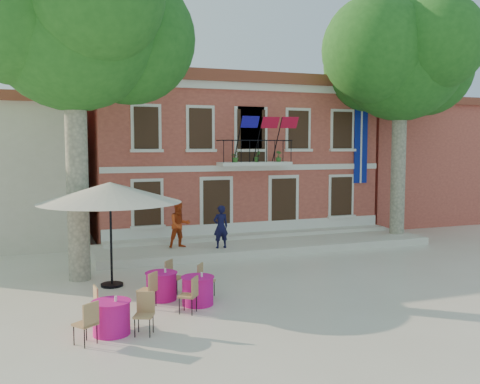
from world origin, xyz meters
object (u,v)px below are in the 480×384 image
plane_tree_west (73,23)px  cafe_table_0 (161,285)px  plane_tree_east (401,59)px  cafe_table_2 (111,316)px  patio_umbrella (110,193)px  pedestrian_navy (221,227)px  pedestrian_orange (180,225)px  cafe_table_1 (198,289)px

plane_tree_west → cafe_table_0: 8.44m
plane_tree_east → cafe_table_2: 17.57m
patio_umbrella → cafe_table_0: size_ratio=2.53×
plane_tree_west → cafe_table_0: size_ratio=6.42×
cafe_table_2 → cafe_table_0: bearing=54.5°
pedestrian_navy → plane_tree_east: bearing=-179.3°
plane_tree_west → pedestrian_navy: 8.99m
plane_tree_east → cafe_table_0: bearing=-155.1°
plane_tree_west → pedestrian_navy: size_ratio=6.50×
pedestrian_orange → pedestrian_navy: bearing=-31.3°
patio_umbrella → cafe_table_0: (1.12, -1.94, -2.45)m
plane_tree_west → cafe_table_2: 9.33m
patio_umbrella → pedestrian_navy: bearing=34.7°
plane_tree_west → patio_umbrella: size_ratio=2.54×
plane_tree_east → pedestrian_navy: (-8.60, -0.49, -6.95)m
plane_tree_west → pedestrian_navy: (5.42, 2.00, -6.89)m
pedestrian_navy → cafe_table_1: bearing=63.4°
patio_umbrella → plane_tree_east: bearing=15.5°
patio_umbrella → cafe_table_2: (-0.54, -4.25, -2.44)m
plane_tree_east → pedestrian_orange: size_ratio=6.09×
pedestrian_navy → cafe_table_1: size_ratio=0.93×
pedestrian_orange → cafe_table_2: (-3.62, -8.05, -0.77)m
cafe_table_1 → cafe_table_2: (-2.47, -1.50, 0.01)m
pedestrian_orange → patio_umbrella: bearing=-136.9°
cafe_table_0 → cafe_table_2: same height
plane_tree_west → patio_umbrella: bearing=-53.3°
plane_tree_east → pedestrian_navy: bearing=-176.7°
cafe_table_0 → cafe_table_1: size_ratio=0.94×
cafe_table_1 → pedestrian_navy: bearing=66.0°
pedestrian_orange → cafe_table_1: bearing=-107.8°
cafe_table_0 → patio_umbrella: bearing=119.9°
plane_tree_west → pedestrian_navy: plane_tree_west is taller
patio_umbrella → cafe_table_1: size_ratio=2.38×
patio_umbrella → cafe_table_1: bearing=-55.0°
patio_umbrella → pedestrian_navy: (4.56, 3.16, -1.73)m
cafe_table_0 → plane_tree_west: bearing=122.6°
patio_umbrella → cafe_table_1: 4.16m
plane_tree_east → patio_umbrella: (-13.16, -3.65, -5.22)m
plane_tree_west → cafe_table_2: plane_tree_west is taller
pedestrian_navy → cafe_table_2: size_ratio=0.90×
plane_tree_east → pedestrian_orange: plane_tree_east is taller
cafe_table_1 → plane_tree_west: bearing=125.5°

